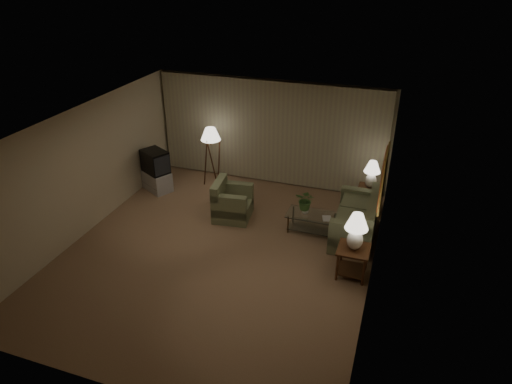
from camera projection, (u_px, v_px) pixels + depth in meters
ground at (219, 251)px, 9.28m from camera, size 7.00×7.00×0.00m
room_shell at (245, 145)px, 9.72m from camera, size 6.04×7.02×2.72m
sofa at (355, 221)px, 9.61m from camera, size 1.69×0.86×0.75m
armchair at (233, 203)px, 10.32m from camera, size 1.04×1.00×0.71m
side_table_near at (353, 257)px, 8.41m from camera, size 0.58×0.58×0.60m
side_table_far at (369, 194)px, 10.60m from camera, size 0.52×0.44×0.60m
table_lamp_near at (356, 228)px, 8.13m from camera, size 0.42×0.42×0.73m
table_lamp_far at (372, 172)px, 10.32m from camera, size 0.37×0.37×0.65m
coffee_table at (312, 220)px, 9.83m from camera, size 1.06×0.58×0.41m
tv_cabinet at (157, 181)px, 11.58m from camera, size 1.15×1.11×0.50m
crt_tv at (155, 161)px, 11.33m from camera, size 1.06×1.03×0.57m
floor_lamp at (212, 155)px, 11.61m from camera, size 0.50×0.50×1.54m
ottoman at (236, 202)px, 10.70m from camera, size 0.67×0.67×0.39m
vase at (305, 210)px, 9.77m from camera, size 0.18×0.18×0.15m
flowers at (306, 198)px, 9.63m from camera, size 0.45×0.41×0.46m
book at (323, 218)px, 9.60m from camera, size 0.24×0.29×0.02m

